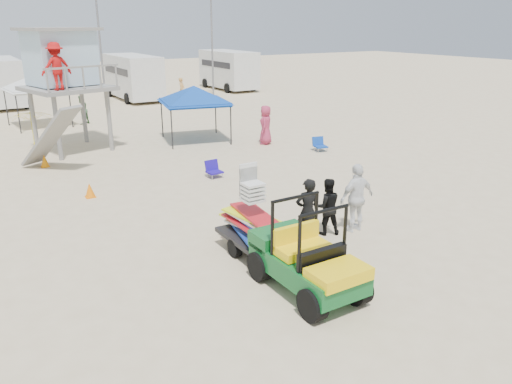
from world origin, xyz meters
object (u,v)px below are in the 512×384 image
man_left (307,212)px  canopy_blue (194,89)px  lifeguard_tower (62,63)px  utility_cart (308,252)px  surf_trailer (252,221)px

man_left → canopy_blue: (2.63, 12.69, 1.65)m
lifeguard_tower → canopy_blue: lifeguard_tower is taller
utility_cart → canopy_blue: bearing=74.3°
man_left → lifeguard_tower: size_ratio=0.34×
surf_trailer → canopy_blue: canopy_blue is taller
man_left → lifeguard_tower: 14.53m
surf_trailer → canopy_blue: bearing=71.5°
surf_trailer → lifeguard_tower: bearing=96.6°
man_left → utility_cart: bearing=70.0°
utility_cart → surf_trailer: 2.34m
utility_cart → lifeguard_tower: bearing=95.6°
utility_cart → man_left: 2.54m
surf_trailer → lifeguard_tower: size_ratio=0.43×
utility_cart → lifeguard_tower: (-1.56, 15.91, 2.97)m
utility_cart → canopy_blue: (4.15, 14.72, 1.60)m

